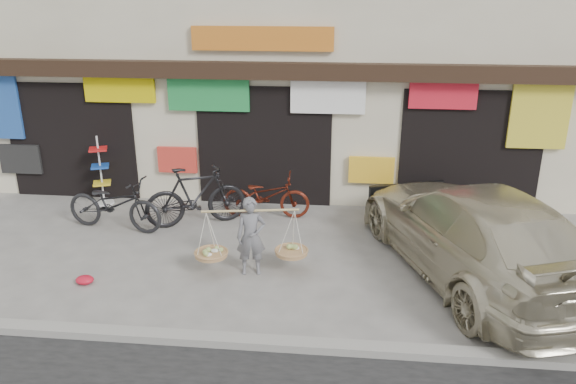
# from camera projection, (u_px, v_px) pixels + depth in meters

# --- Properties ---
(ground) EXTENTS (70.00, 70.00, 0.00)m
(ground) POSITION_uv_depth(u_px,v_px,m) (237.00, 275.00, 9.77)
(ground) COLOR gray
(ground) RESTS_ON ground
(kerb) EXTENTS (70.00, 0.25, 0.12)m
(kerb) POSITION_uv_depth(u_px,v_px,m) (210.00, 339.00, 7.88)
(kerb) COLOR gray
(kerb) RESTS_ON ground
(shophouse_block) EXTENTS (14.00, 6.32, 7.00)m
(shophouse_block) POSITION_uv_depth(u_px,v_px,m) (279.00, 39.00, 14.57)
(shophouse_block) COLOR beige
(shophouse_block) RESTS_ON ground
(street_vendor) EXTENTS (1.93, 0.78, 1.39)m
(street_vendor) POSITION_uv_depth(u_px,v_px,m) (251.00, 240.00, 9.63)
(street_vendor) COLOR slate
(street_vendor) RESTS_ON ground
(bike_0) EXTENTS (2.21, 1.10, 1.11)m
(bike_0) POSITION_uv_depth(u_px,v_px,m) (114.00, 204.00, 11.43)
(bike_0) COLOR black
(bike_0) RESTS_ON ground
(bike_1) EXTENTS (2.18, 1.37, 1.27)m
(bike_1) POSITION_uv_depth(u_px,v_px,m) (196.00, 196.00, 11.62)
(bike_1) COLOR black
(bike_1) RESTS_ON ground
(bike_2) EXTENTS (1.89, 0.71, 0.98)m
(bike_2) POSITION_uv_depth(u_px,v_px,m) (266.00, 196.00, 12.06)
(bike_2) COLOR #52190E
(bike_2) RESTS_ON ground
(suv) EXTENTS (3.99, 6.01, 1.62)m
(suv) POSITION_uv_depth(u_px,v_px,m) (474.00, 231.00, 9.53)
(suv) COLOR beige
(suv) RESTS_ON ground
(display_rack) EXTENTS (0.49, 0.49, 1.61)m
(display_rack) POSITION_uv_depth(u_px,v_px,m) (101.00, 177.00, 12.76)
(display_rack) COLOR silver
(display_rack) RESTS_ON ground
(red_bag) EXTENTS (0.31, 0.25, 0.14)m
(red_bag) POSITION_uv_depth(u_px,v_px,m) (85.00, 280.00, 9.45)
(red_bag) COLOR red
(red_bag) RESTS_ON ground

